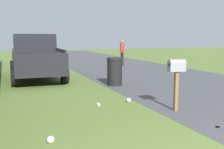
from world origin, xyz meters
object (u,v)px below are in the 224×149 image
Objects in this scene: mailbox at (177,70)px; pickup_truck at (35,55)px; trash_bin at (115,71)px; pedestrian at (122,51)px.

mailbox is 0.27× the size of pickup_truck.
trash_bin is at bearing -136.59° from pickup_truck.
pickup_truck is at bearing 28.74° from pedestrian.
mailbox is 4.25m from trash_bin.
pickup_truck is at bearing 42.61° from trash_bin.
pickup_truck reaches higher than trash_bin.
pedestrian is (11.41, -3.38, -0.08)m from mailbox.
mailbox reaches higher than trash_bin.
mailbox is 0.79× the size of pedestrian.
trash_bin is at bearing 8.15° from mailbox.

